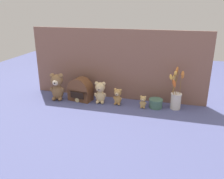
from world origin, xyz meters
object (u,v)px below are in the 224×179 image
Objects in this scene: teddy_bear_medium at (100,92)px; teddy_bear_small at (118,96)px; teddy_bear_large at (57,86)px; decorative_tin_tall at (156,103)px; flower_vase at (176,96)px; vintage_radio at (80,91)px; teddy_bear_tiny at (143,102)px.

teddy_bear_small is (0.15, 0.00, -0.03)m from teddy_bear_medium.
teddy_bear_large is 0.39m from teddy_bear_medium.
flower_vase is at bearing 8.16° from decorative_tin_tall.
decorative_tin_tall is at bearing 0.53° from vintage_radio.
teddy_bear_small is 1.34× the size of teddy_bear_tiny.
teddy_bear_medium is 0.56× the size of flower_vase.
teddy_bear_large is 0.55m from teddy_bear_small.
teddy_bear_tiny is at bearing 1.18° from teddy_bear_large.
teddy_bear_tiny is at bearing -2.62° from vintage_radio.
flower_vase is 3.00× the size of decorative_tin_tall.
vintage_radio is 1.93× the size of decorative_tin_tall.
teddy_bear_medium is at bearing 3.82° from teddy_bear_large.
teddy_bear_tiny is 0.56m from vintage_radio.
teddy_bear_tiny is 0.27m from flower_vase.
vintage_radio reaches higher than teddy_bear_small.
vintage_radio is at bearing 178.26° from teddy_bear_small.
teddy_bear_small is 1.25× the size of decorative_tin_tall.
teddy_bear_large is 1.02m from flower_vase.
teddy_bear_small is 0.65× the size of vintage_radio.
decorative_tin_tall is at bearing 3.14° from teddy_bear_large.
teddy_bear_large is 2.28× the size of teddy_bear_tiny.
teddy_bear_large reaches higher than decorative_tin_tall.
teddy_bear_medium is (0.39, 0.03, -0.03)m from teddy_bear_large.
teddy_bear_medium reaches higher than decorative_tin_tall.
teddy_bear_small reaches higher than decorative_tin_tall.
teddy_bear_medium is 0.63m from flower_vase.
teddy_bear_large is 0.21m from vintage_radio.
teddy_bear_medium is 0.37m from teddy_bear_tiny.
teddy_bear_small is at bearing 176.00° from teddy_bear_tiny.
teddy_bear_large reaches higher than teddy_bear_medium.
flower_vase is at bearing 3.95° from teddy_bear_medium.
vintage_radio reaches higher than teddy_bear_medium.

